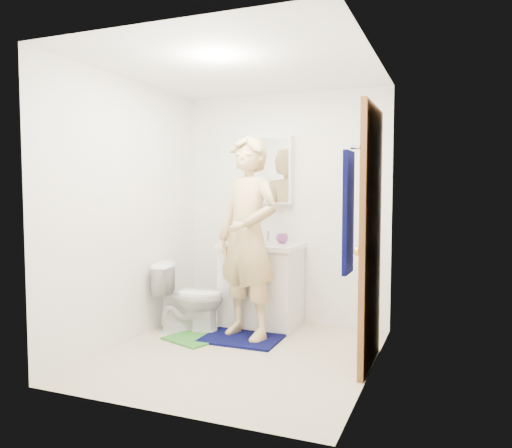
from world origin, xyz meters
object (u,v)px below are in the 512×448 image
Objects in this scene: toothbrush_cup at (282,239)px; man at (248,237)px; towel at (348,213)px; toilet at (189,297)px; vanity_cabinet at (262,287)px; soap_dispenser at (233,234)px; medicine_cabinet at (270,171)px.

man is at bearing -104.75° from toothbrush_cup.
towel is 1.17× the size of toilet.
toilet is at bearing -161.39° from man.
vanity_cabinet reaches higher than toilet.
towel reaches higher than soap_dispenser.
man is at bearing 138.25° from towel.
toilet is 0.37× the size of man.
medicine_cabinet reaches higher than toothbrush_cup.
soap_dispenser is 0.53m from man.
toothbrush_cup is (0.19, -0.13, -0.70)m from medicine_cabinet.
toilet is 1.10m from toothbrush_cup.
soap_dispenser is (-0.30, -0.06, 0.55)m from vanity_cabinet.
vanity_cabinet is 0.75m from toilet.
man is (0.04, -0.47, 0.56)m from vanity_cabinet.
man is (-1.14, 1.02, -0.29)m from towel.
soap_dispenser is at bearing 149.52° from man.
man is (0.34, -0.41, 0.01)m from soap_dispenser.
toothbrush_cup is at bearing 122.17° from towel.
vanity_cabinet is at bearing -90.00° from medicine_cabinet.
medicine_cabinet is at bearing 124.61° from towel.
toothbrush_cup reaches higher than vanity_cabinet.
man is at bearing -106.57° from toilet.
soap_dispenser is at bearing 136.03° from towel.
towel reaches higher than toothbrush_cup.
soap_dispenser is at bearing -51.58° from toilet.
towel is at bearing -21.90° from man.
medicine_cabinet is (0.00, 0.22, 1.20)m from vanity_cabinet.
vanity_cabinet is 0.54m from toothbrush_cup.
soap_dispenser is (-0.30, -0.28, -0.65)m from medicine_cabinet.
medicine_cabinet is at bearing 43.28° from soap_dispenser.
toilet is 0.88m from man.
soap_dispenser reaches higher than toilet.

